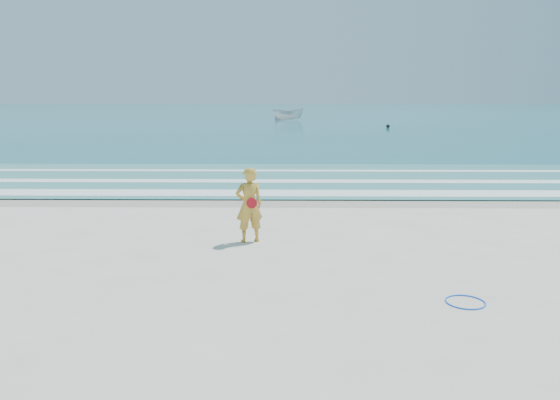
{
  "coord_description": "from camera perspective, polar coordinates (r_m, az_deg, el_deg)",
  "views": [
    {
      "loc": [
        0.49,
        -10.17,
        3.75
      ],
      "look_at": [
        0.29,
        4.0,
        1.0
      ],
      "focal_mm": 35.0,
      "sensor_mm": 36.0,
      "label": 1
    }
  ],
  "objects": [
    {
      "name": "buoy",
      "position": [
        62.57,
        11.22,
        7.58
      ],
      "size": [
        0.42,
        0.42,
        0.42
      ],
      "primitive_type": "sphere",
      "color": "black",
      "rests_on": "ocean"
    },
    {
      "name": "foam_near",
      "position": [
        20.81,
        -0.54,
        0.75
      ],
      "size": [
        400.0,
        1.4,
        0.01
      ],
      "primitive_type": "cube",
      "color": "white",
      "rests_on": "shallow"
    },
    {
      "name": "woman",
      "position": [
        13.97,
        -3.24,
        -0.52
      ],
      "size": [
        0.82,
        0.66,
        1.94
      ],
      "color": "gold",
      "rests_on": "ground"
    },
    {
      "name": "shallow",
      "position": [
        24.46,
        -0.33,
        2.27
      ],
      "size": [
        400.0,
        10.0,
        0.01
      ],
      "primitive_type": "cube",
      "color": "#59B7AD",
      "rests_on": "ocean"
    },
    {
      "name": "foam_far",
      "position": [
        26.93,
        -0.22,
        3.1
      ],
      "size": [
        400.0,
        0.6,
        0.01
      ],
      "primitive_type": "cube",
      "color": "white",
      "rests_on": "shallow"
    },
    {
      "name": "ocean",
      "position": [
        115.23,
        0.6,
        9.14
      ],
      "size": [
        400.0,
        190.0,
        0.04
      ],
      "primitive_type": "cube",
      "color": "#19727F",
      "rests_on": "ground"
    },
    {
      "name": "ground",
      "position": [
        10.85,
        -1.85,
        -9.25
      ],
      "size": [
        400.0,
        400.0,
        0.0
      ],
      "primitive_type": "plane",
      "color": "silver",
      "rests_on": "ground"
    },
    {
      "name": "hoop",
      "position": [
        10.71,
        18.8,
        -10.06
      ],
      "size": [
        0.78,
        0.78,
        0.03
      ],
      "primitive_type": "torus",
      "rotation": [
        0.0,
        0.0,
        0.08
      ],
      "color": "#0E5AFF",
      "rests_on": "ground"
    },
    {
      "name": "foam_mid",
      "position": [
        23.66,
        -0.37,
        2.0
      ],
      "size": [
        400.0,
        0.9,
        0.01
      ],
      "primitive_type": "cube",
      "color": "white",
      "rests_on": "shallow"
    },
    {
      "name": "boat",
      "position": [
        79.58,
        0.88,
        8.95
      ],
      "size": [
        4.76,
        2.58,
        1.74
      ],
      "primitive_type": "imported",
      "rotation": [
        0.0,
        0.0,
        1.78
      ],
      "color": "silver",
      "rests_on": "ocean"
    },
    {
      "name": "wet_sand",
      "position": [
        19.54,
        -0.63,
        -0.07
      ],
      "size": [
        400.0,
        2.4,
        0.0
      ],
      "primitive_type": "cube",
      "color": "#B2A893",
      "rests_on": "ground"
    }
  ]
}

